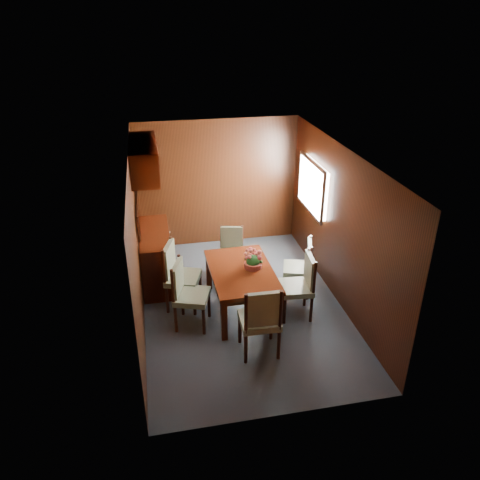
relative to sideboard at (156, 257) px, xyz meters
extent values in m
plane|color=#333E46|center=(1.25, -1.00, -0.45)|extent=(4.50, 4.50, 0.00)
cube|color=black|center=(-0.25, -1.00, 0.75)|extent=(0.02, 4.50, 2.40)
cube|color=black|center=(2.75, -1.00, 0.75)|extent=(0.02, 4.50, 2.40)
cube|color=black|center=(1.25, 1.25, 0.75)|extent=(3.00, 0.02, 2.40)
cube|color=black|center=(1.25, -3.25, 0.75)|extent=(3.00, 0.02, 2.40)
cube|color=black|center=(1.25, -1.00, 1.95)|extent=(3.00, 4.50, 0.02)
cube|color=white|center=(2.73, 0.10, 1.00)|extent=(0.14, 1.10, 0.80)
cube|color=#B2B2B7|center=(2.66, 0.10, 1.00)|extent=(0.04, 1.20, 0.90)
cube|color=black|center=(-0.22, 0.00, 0.83)|extent=(0.03, 1.36, 0.41)
cube|color=silver|center=(-0.20, 0.00, 0.83)|extent=(0.01, 1.30, 0.35)
cube|color=#331106|center=(-0.05, 0.00, 1.68)|extent=(0.40, 1.40, 0.50)
cube|color=#331106|center=(0.00, 0.00, 0.00)|extent=(0.48, 1.40, 0.90)
cube|color=#331106|center=(0.84, -1.77, -0.13)|extent=(0.08, 0.08, 0.63)
cube|color=#331106|center=(1.63, -1.76, -0.13)|extent=(0.08, 0.08, 0.63)
cube|color=#331106|center=(0.81, -0.43, -0.13)|extent=(0.08, 0.08, 0.63)
cube|color=#331106|center=(1.61, -0.42, -0.13)|extent=(0.08, 0.08, 0.63)
cube|color=black|center=(1.22, -1.10, 0.13)|extent=(0.83, 1.36, 0.09)
cube|color=#331106|center=(1.22, -1.10, 0.21)|extent=(0.94, 1.48, 0.05)
cylinder|color=black|center=(0.33, -1.08, -0.24)|extent=(0.05, 0.05, 0.41)
cylinder|color=black|center=(0.19, -1.48, -0.24)|extent=(0.05, 0.05, 0.41)
cylinder|color=black|center=(0.71, -1.21, -0.24)|extent=(0.05, 0.05, 0.41)
cylinder|color=black|center=(0.57, -1.61, -0.24)|extent=(0.05, 0.05, 0.41)
cube|color=slate|center=(0.45, -1.34, 0.02)|extent=(0.59, 0.61, 0.08)
cylinder|color=black|center=(0.32, -1.08, 0.30)|extent=(0.05, 0.05, 0.55)
cylinder|color=black|center=(0.18, -1.48, 0.30)|extent=(0.05, 0.05, 0.55)
cube|color=slate|center=(0.27, -1.28, 0.32)|extent=(0.20, 0.44, 0.46)
cylinder|color=black|center=(0.25, -0.57, -0.24)|extent=(0.05, 0.05, 0.43)
cylinder|color=black|center=(0.11, -0.98, -0.24)|extent=(0.05, 0.05, 0.43)
cylinder|color=black|center=(0.64, -0.70, -0.24)|extent=(0.05, 0.05, 0.43)
cylinder|color=black|center=(0.50, -1.12, -0.24)|extent=(0.05, 0.05, 0.43)
cube|color=slate|center=(0.37, -0.84, 0.04)|extent=(0.62, 0.63, 0.09)
cylinder|color=black|center=(0.24, -0.56, 0.33)|extent=(0.05, 0.05, 0.57)
cylinder|color=black|center=(0.10, -0.98, 0.33)|extent=(0.05, 0.05, 0.57)
cube|color=slate|center=(0.19, -0.78, 0.35)|extent=(0.21, 0.46, 0.48)
cylinder|color=black|center=(2.15, -1.63, -0.25)|extent=(0.05, 0.05, 0.40)
cylinder|color=black|center=(2.19, -1.22, -0.25)|extent=(0.05, 0.05, 0.40)
cylinder|color=black|center=(1.76, -1.59, -0.25)|extent=(0.05, 0.05, 0.40)
cylinder|color=black|center=(1.80, -1.18, -0.25)|extent=(0.05, 0.05, 0.40)
cube|color=slate|center=(1.98, -1.40, 0.02)|extent=(0.50, 0.52, 0.08)
cylinder|color=black|center=(2.16, -1.63, 0.29)|extent=(0.05, 0.05, 0.54)
cylinder|color=black|center=(2.20, -1.22, 0.29)|extent=(0.05, 0.05, 0.54)
cube|color=slate|center=(2.16, -1.42, 0.31)|extent=(0.11, 0.44, 0.46)
cylinder|color=black|center=(2.30, -1.06, -0.26)|extent=(0.04, 0.04, 0.38)
cylinder|color=black|center=(2.41, -0.69, -0.26)|extent=(0.04, 0.04, 0.38)
cylinder|color=black|center=(1.95, -0.95, -0.26)|extent=(0.04, 0.04, 0.38)
cylinder|color=black|center=(2.06, -0.58, -0.26)|extent=(0.04, 0.04, 0.38)
cube|color=slate|center=(2.18, -0.82, -0.02)|extent=(0.54, 0.55, 0.08)
cylinder|color=black|center=(2.30, -1.06, 0.23)|extent=(0.04, 0.04, 0.50)
cylinder|color=black|center=(2.42, -0.69, 0.23)|extent=(0.04, 0.04, 0.50)
cube|color=slate|center=(2.34, -0.87, 0.25)|extent=(0.18, 0.40, 0.42)
cylinder|color=black|center=(1.03, -2.31, -0.24)|extent=(0.05, 0.05, 0.43)
cylinder|color=black|center=(1.47, -2.32, -0.24)|extent=(0.05, 0.05, 0.43)
cylinder|color=black|center=(1.04, -1.89, -0.24)|extent=(0.05, 0.05, 0.43)
cylinder|color=black|center=(1.47, -1.90, -0.24)|extent=(0.05, 0.05, 0.43)
cube|color=slate|center=(1.25, -2.11, 0.04)|extent=(0.52, 0.49, 0.09)
cylinder|color=black|center=(1.03, -2.32, 0.33)|extent=(0.05, 0.05, 0.57)
cylinder|color=black|center=(1.47, -2.33, 0.33)|extent=(0.05, 0.05, 0.57)
cube|color=slate|center=(1.25, -2.30, 0.35)|extent=(0.46, 0.08, 0.48)
cylinder|color=black|center=(1.46, 0.03, -0.28)|extent=(0.04, 0.04, 0.35)
cylinder|color=black|center=(1.12, 0.12, -0.28)|extent=(0.04, 0.04, 0.35)
cylinder|color=black|center=(1.38, -0.30, -0.28)|extent=(0.04, 0.04, 0.35)
cylinder|color=black|center=(1.04, -0.21, -0.28)|extent=(0.04, 0.04, 0.35)
cube|color=slate|center=(1.25, -0.09, -0.05)|extent=(0.49, 0.48, 0.07)
cylinder|color=black|center=(1.47, 0.04, 0.18)|extent=(0.04, 0.04, 0.46)
cylinder|color=black|center=(1.12, 0.12, 0.18)|extent=(0.04, 0.04, 0.46)
cube|color=slate|center=(1.29, 0.06, 0.20)|extent=(0.38, 0.14, 0.39)
cylinder|color=#AF4335|center=(1.40, -1.06, 0.28)|extent=(0.27, 0.27, 0.08)
sphere|color=#1C551C|center=(1.40, -1.06, 0.34)|extent=(0.20, 0.20, 0.20)
camera|label=1|loc=(0.01, -6.94, 3.73)|focal=35.00mm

